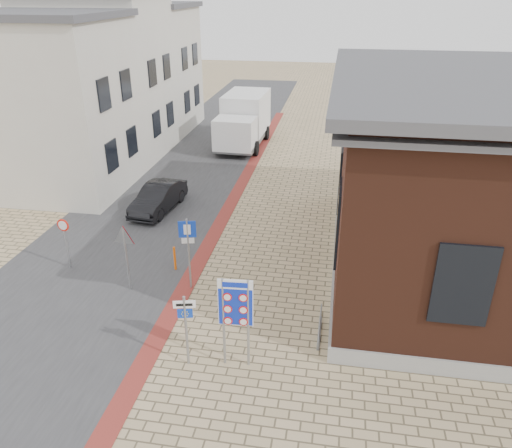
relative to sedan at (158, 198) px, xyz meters
The scene contains 15 objects.
ground 11.22m from the sedan, 63.04° to the right, with size 120.00×120.00×0.00m, color tan.
road_strip 5.07m from the sedan, 94.80° to the left, with size 7.00×60.00×0.02m, color #38383A.
curb_strip 3.14m from the sedan, ahead, with size 0.60×40.00×0.02m, color maroon.
townhouse_near 7.19m from the sedan, 161.20° to the left, with size 7.40×6.40×8.30m.
townhouse_mid 10.72m from the sedan, 126.43° to the left, with size 7.40×6.40×9.10m.
townhouse_far 15.62m from the sedan, 112.88° to the left, with size 7.40×6.40×8.30m.
bike_rack 10.98m from the sedan, 45.21° to the right, with size 0.08×1.80×0.60m.
sedan is the anchor object (origin of this frame).
box_truck 10.94m from the sedan, 80.03° to the left, with size 2.76×6.16×3.18m.
border_sign 11.08m from the sedan, 59.54° to the right, with size 0.92×0.11×2.68m.
essen_sign 10.62m from the sedan, 66.17° to the right, with size 0.58×0.17×2.16m.
parking_sign 6.98m from the sedan, 61.53° to the right, with size 0.56×0.17×2.59m.
yield_sign 6.71m from the sedan, 78.84° to the right, with size 0.83×0.14×2.34m.
speed_sign 5.71m from the sedan, 104.52° to the right, with size 0.46×0.08×1.96m.
bollard 5.53m from the sedan, 64.39° to the right, with size 0.08×0.08×0.93m, color #FF670D.
Camera 1 is at (2.79, -9.87, 9.31)m, focal length 35.00 mm.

